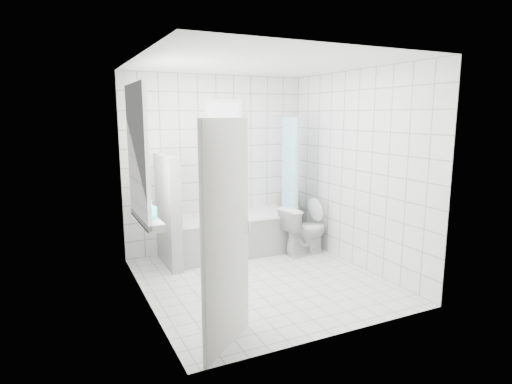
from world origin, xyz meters
TOP-DOWN VIEW (x-y plane):
  - ground at (0.00, 0.00)m, footprint 3.00×3.00m
  - ceiling at (0.00, 0.00)m, footprint 3.00×3.00m
  - wall_back at (0.00, 1.50)m, footprint 2.80×0.02m
  - wall_front at (0.00, -1.50)m, footprint 2.80×0.02m
  - wall_left at (-1.40, 0.00)m, footprint 0.02×3.00m
  - wall_right at (1.40, 0.00)m, footprint 0.02×3.00m
  - window_left at (-1.35, 0.30)m, footprint 0.01×0.90m
  - window_back at (0.10, 1.46)m, footprint 0.50×0.01m
  - window_sill at (-1.31, 0.30)m, footprint 0.18×1.02m
  - door at (-0.95, -1.22)m, footprint 0.63×0.55m
  - bathtub at (0.10, 1.12)m, footprint 1.82×0.77m
  - partition_wall at (-0.87, 1.07)m, footprint 0.15×0.85m
  - tiled_ledge at (1.14, 1.38)m, footprint 0.40×0.24m
  - toilet at (1.03, 0.65)m, footprint 0.75×0.48m
  - curtain_rod at (0.95, 1.10)m, footprint 0.02×0.80m
  - shower_curtain at (0.95, 0.97)m, footprint 0.14×0.48m
  - tub_faucet at (0.20, 1.46)m, footprint 0.18×0.06m
  - sill_bottles at (-1.30, 0.33)m, footprint 0.18×0.59m
  - ledge_bottles at (1.14, 1.36)m, footprint 0.15×0.18m

SIDE VIEW (x-z plane):
  - ground at x=0.00m, z-range 0.00..0.00m
  - tiled_ledge at x=1.14m, z-range 0.00..0.55m
  - bathtub at x=0.10m, z-range 0.00..0.58m
  - toilet at x=1.03m, z-range 0.00..0.72m
  - ledge_bottles at x=1.14m, z-range 0.54..0.81m
  - partition_wall at x=-0.87m, z-range 0.00..1.50m
  - tub_faucet at x=0.20m, z-range 0.82..0.88m
  - window_sill at x=-1.31m, z-range 0.82..0.90m
  - door at x=-0.95m, z-range 0.00..2.00m
  - sill_bottles at x=-1.30m, z-range 0.87..1.15m
  - shower_curtain at x=0.95m, z-range 0.21..1.99m
  - wall_back at x=0.00m, z-range 0.00..2.60m
  - wall_front at x=0.00m, z-range 0.00..2.60m
  - wall_left at x=-1.40m, z-range 0.00..2.60m
  - wall_right at x=1.40m, z-range 0.00..2.60m
  - window_left at x=-1.35m, z-range 0.90..2.30m
  - window_back at x=0.10m, z-range 1.70..2.20m
  - curtain_rod at x=0.95m, z-range 1.99..2.01m
  - ceiling at x=0.00m, z-range 2.60..2.60m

